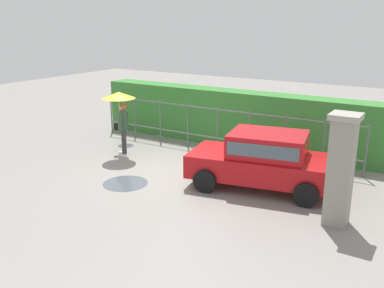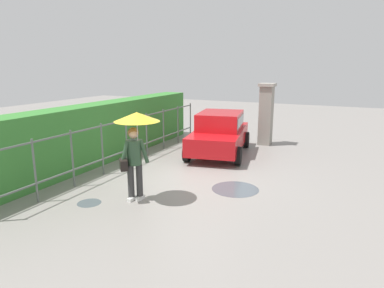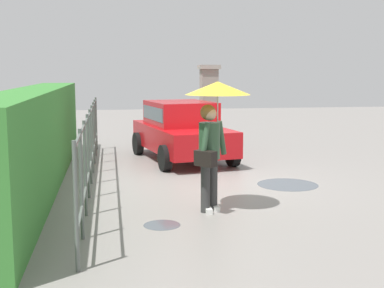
% 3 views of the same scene
% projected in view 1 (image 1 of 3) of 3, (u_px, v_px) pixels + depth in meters
% --- Properties ---
extents(ground_plane, '(40.00, 40.00, 0.00)m').
position_uv_depth(ground_plane, '(175.00, 172.00, 12.24)').
color(ground_plane, gray).
extents(car, '(3.95, 2.41, 1.48)m').
position_uv_depth(car, '(264.00, 158.00, 10.90)').
color(car, '#B71116').
rests_on(car, ground).
extents(pedestrian, '(1.03, 1.03, 2.09)m').
position_uv_depth(pedestrian, '(120.00, 108.00, 13.30)').
color(pedestrian, '#333333').
rests_on(pedestrian, ground).
extents(gate_pillar, '(0.60, 0.60, 2.42)m').
position_uv_depth(gate_pillar, '(341.00, 169.00, 8.78)').
color(gate_pillar, gray).
rests_on(gate_pillar, ground).
extents(fence_section, '(9.34, 0.05, 1.50)m').
position_uv_depth(fence_section, '(217.00, 127.00, 13.95)').
color(fence_section, '#59605B').
rests_on(fence_section, ground).
extents(hedge_row, '(10.29, 0.90, 1.90)m').
position_uv_depth(hedge_row, '(232.00, 118.00, 14.77)').
color(hedge_row, '#387F33').
rests_on(hedge_row, ground).
extents(puddle_near, '(1.21, 1.21, 0.00)m').
position_uv_depth(puddle_near, '(125.00, 183.00, 11.38)').
color(puddle_near, '#4C545B').
rests_on(puddle_near, ground).
extents(puddle_far, '(0.55, 0.55, 0.00)m').
position_uv_depth(puddle_far, '(126.00, 146.00, 14.80)').
color(puddle_far, '#4C545B').
rests_on(puddle_far, ground).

